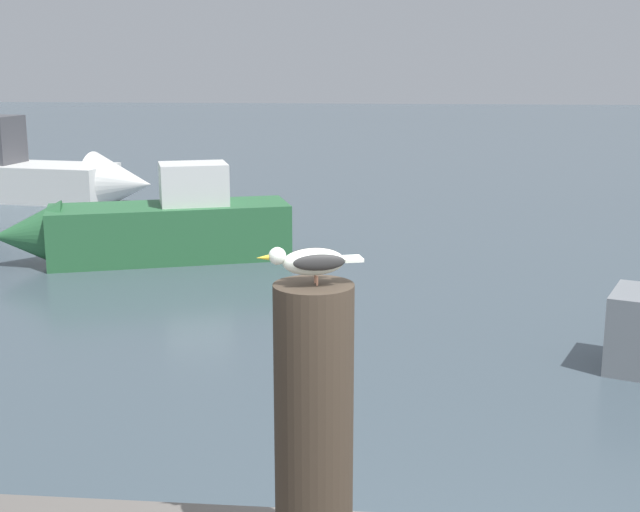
{
  "coord_description": "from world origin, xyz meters",
  "views": [
    {
      "loc": [
        -0.68,
        -3.42,
        3.09
      ],
      "look_at": [
        -0.99,
        -0.13,
        2.34
      ],
      "focal_mm": 48.5,
      "sensor_mm": 36.0,
      "label": 1
    }
  ],
  "objects_px": {
    "boat_green": "(143,228)",
    "boat_white": "(35,175)",
    "mooring_post": "(314,427)",
    "seagull": "(312,261)"
  },
  "relations": [
    {
      "from": "mooring_post",
      "to": "boat_green",
      "type": "height_order",
      "value": "mooring_post"
    },
    {
      "from": "mooring_post",
      "to": "boat_green",
      "type": "xyz_separation_m",
      "value": [
        -3.71,
        9.94,
        -1.21
      ]
    },
    {
      "from": "seagull",
      "to": "boat_green",
      "type": "xyz_separation_m",
      "value": [
        -3.7,
        9.94,
        -1.86
      ]
    },
    {
      "from": "mooring_post",
      "to": "boat_white",
      "type": "distance_m",
      "value": 17.53
    },
    {
      "from": "boat_green",
      "to": "boat_white",
      "type": "xyz_separation_m",
      "value": [
        -4.2,
        5.66,
        0.03
      ]
    },
    {
      "from": "boat_white",
      "to": "boat_green",
      "type": "bearing_deg",
      "value": -53.43
    },
    {
      "from": "mooring_post",
      "to": "seagull",
      "type": "height_order",
      "value": "seagull"
    },
    {
      "from": "boat_white",
      "to": "mooring_post",
      "type": "bearing_deg",
      "value": -63.12
    },
    {
      "from": "mooring_post",
      "to": "seagull",
      "type": "distance_m",
      "value": 0.65
    },
    {
      "from": "boat_green",
      "to": "boat_white",
      "type": "bearing_deg",
      "value": 126.57
    }
  ]
}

